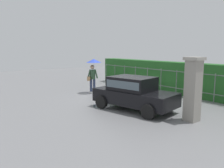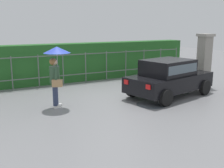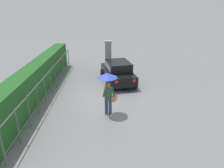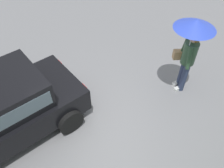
{
  "view_description": "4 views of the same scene",
  "coord_description": "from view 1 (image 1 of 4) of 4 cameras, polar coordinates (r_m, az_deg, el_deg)",
  "views": [
    {
      "loc": [
        9.35,
        -7.62,
        2.73
      ],
      "look_at": [
        0.02,
        -0.52,
        0.9
      ],
      "focal_mm": 36.6,
      "sensor_mm": 36.0,
      "label": 1
    },
    {
      "loc": [
        -5.1,
        -9.07,
        2.81
      ],
      "look_at": [
        -0.59,
        -0.71,
        0.74
      ],
      "focal_mm": 43.67,
      "sensor_mm": 36.0,
      "label": 2
    },
    {
      "loc": [
        -11.01,
        -0.13,
        4.96
      ],
      "look_at": [
        -0.35,
        -0.34,
        0.77
      ],
      "focal_mm": 32.4,
      "sensor_mm": 36.0,
      "label": 3
    },
    {
      "loc": [
        1.15,
        2.84,
        4.52
      ],
      "look_at": [
        -0.57,
        -0.44,
        0.72
      ],
      "focal_mm": 36.42,
      "sensor_mm": 36.0,
      "label": 4
    }
  ],
  "objects": [
    {
      "name": "ground_plane",
      "position": [
        12.37,
        1.88,
        -3.87
      ],
      "size": [
        40.0,
        40.0,
        0.0
      ],
      "primitive_type": "plane",
      "color": "slate"
    },
    {
      "name": "car",
      "position": [
        10.27,
        5.39,
        -1.96
      ],
      "size": [
        3.96,
        2.45,
        1.48
      ],
      "rotation": [
        0.0,
        0.0,
        0.21
      ],
      "color": "black",
      "rests_on": "ground"
    },
    {
      "name": "pedestrian",
      "position": [
        14.02,
        -4.76,
        3.95
      ],
      "size": [
        0.92,
        0.92,
        2.1
      ],
      "rotation": [
        0.0,
        0.0,
        -0.45
      ],
      "color": "#2D3856",
      "rests_on": "ground"
    },
    {
      "name": "gate_pillar",
      "position": [
        9.03,
        19.56,
        -1.12
      ],
      "size": [
        0.6,
        0.6,
        2.42
      ],
      "color": "gray",
      "rests_on": "ground"
    },
    {
      "name": "fence_section",
      "position": [
        14.42,
        12.1,
        1.1
      ],
      "size": [
        11.61,
        0.05,
        1.5
      ],
      "color": "#59605B",
      "rests_on": "ground"
    },
    {
      "name": "hedge_row",
      "position": [
        14.94,
        13.89,
        1.79
      ],
      "size": [
        12.56,
        0.9,
        1.9
      ],
      "primitive_type": "cube",
      "color": "#235B23",
      "rests_on": "ground"
    },
    {
      "name": "puddle_near",
      "position": [
        11.03,
        -1.95,
        -5.44
      ],
      "size": [
        1.1,
        1.1,
        0.0
      ],
      "primitive_type": "cylinder",
      "color": "#4C545B",
      "rests_on": "ground"
    }
  ]
}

